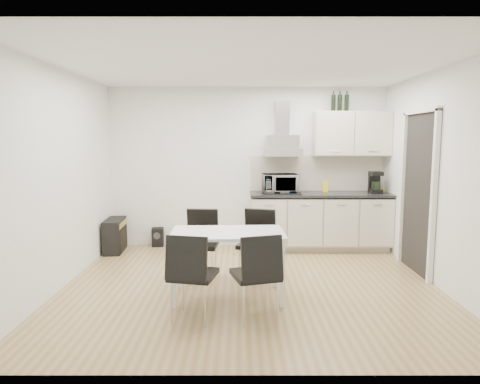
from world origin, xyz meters
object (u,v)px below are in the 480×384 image
object	(u,v)px
chair_far_right	(256,246)
chair_near_left	(193,276)
dining_table	(228,240)
chair_near_right	(255,276)
guitar_amp	(115,235)
floor_speaker	(158,237)
kitchenette	(322,198)
chair_far_left	(200,246)

from	to	relation	value
chair_far_right	chair_near_left	size ratio (longest dim) A/B	1.00
dining_table	chair_near_right	world-z (taller)	chair_near_right
guitar_amp	floor_speaker	distance (m)	0.70
dining_table	chair_far_right	bearing A→B (deg)	57.77
kitchenette	guitar_amp	size ratio (longest dim) A/B	3.95
dining_table	guitar_amp	size ratio (longest dim) A/B	2.00
chair_far_right	chair_near_left	world-z (taller)	same
chair_far_left	chair_far_right	size ratio (longest dim) A/B	1.00
dining_table	chair_far_left	distance (m)	0.72
kitchenette	dining_table	size ratio (longest dim) A/B	1.98
chair_far_right	floor_speaker	xyz separation A→B (m)	(-1.57, 1.69, -0.29)
kitchenette	chair_near_left	xyz separation A→B (m)	(-1.77, -2.71, -0.39)
guitar_amp	chair_near_right	bearing A→B (deg)	-54.37
chair_near_right	guitar_amp	world-z (taller)	chair_near_right
kitchenette	chair_near_left	bearing A→B (deg)	-123.08
dining_table	guitar_amp	world-z (taller)	dining_table
chair_near_left	chair_near_right	bearing A→B (deg)	11.53
dining_table	chair_near_left	xyz separation A→B (m)	(-0.32, -0.60, -0.22)
kitchenette	floor_speaker	xyz separation A→B (m)	(-2.67, 0.17, -0.68)
chair_near_left	guitar_amp	size ratio (longest dim) A/B	1.38
chair_far_right	floor_speaker	bearing A→B (deg)	-30.04
kitchenette	dining_table	world-z (taller)	kitchenette
kitchenette	chair_far_left	xyz separation A→B (m)	(-1.81, -1.53, -0.39)
kitchenette	dining_table	bearing A→B (deg)	-124.35
chair_near_right	floor_speaker	world-z (taller)	chair_near_right
dining_table	chair_far_left	xyz separation A→B (m)	(-0.36, 0.59, -0.22)
dining_table	chair_near_right	xyz separation A→B (m)	(0.29, -0.60, -0.22)
chair_near_left	dining_table	bearing A→B (deg)	73.84
dining_table	floor_speaker	world-z (taller)	dining_table
chair_far_left	chair_near_right	xyz separation A→B (m)	(0.65, -1.19, 0.00)
chair_near_left	kitchenette	bearing A→B (deg)	69.03
chair_far_left	chair_near_left	size ratio (longest dim) A/B	1.00
chair_near_left	floor_speaker	bearing A→B (deg)	119.61
chair_far_left	guitar_amp	world-z (taller)	chair_far_left
dining_table	chair_near_left	distance (m)	0.71
chair_far_right	kitchenette	bearing A→B (deg)	-108.69
chair_near_left	floor_speaker	distance (m)	3.03
dining_table	guitar_amp	xyz separation A→B (m)	(-1.84, 1.95, -0.40)
chair_far_left	chair_near_right	distance (m)	1.35
dining_table	guitar_amp	distance (m)	2.71
guitar_amp	floor_speaker	bearing A→B (deg)	24.06
floor_speaker	guitar_amp	bearing A→B (deg)	-156.62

